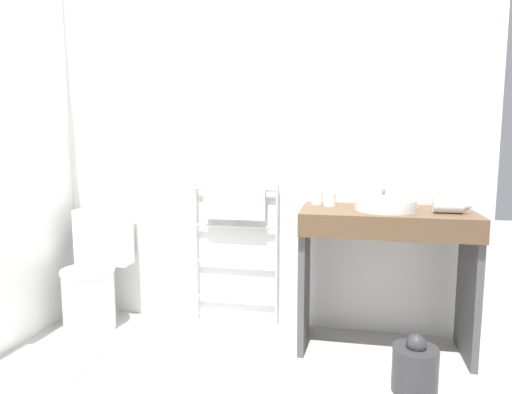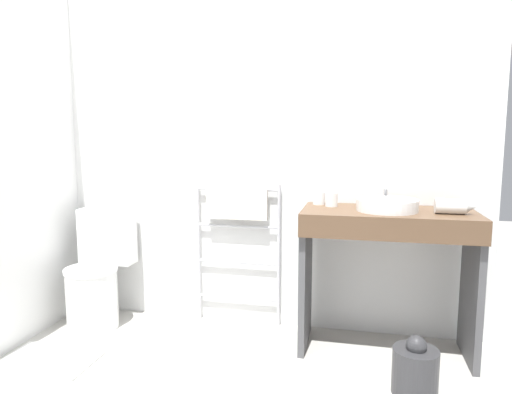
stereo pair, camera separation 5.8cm
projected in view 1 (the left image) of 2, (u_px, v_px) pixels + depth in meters
wall_back at (258, 143)px, 3.20m from camera, size 3.10×0.12×2.59m
wall_side at (2, 144)px, 2.82m from camera, size 0.12×1.87×2.59m
toilet at (94, 279)px, 3.21m from camera, size 0.40×0.49×0.82m
towel_radiator at (235, 222)px, 3.19m from camera, size 0.61×0.06×1.01m
vanity_counter at (385, 256)px, 2.79m from camera, size 1.03×0.51×0.89m
sink_basin at (385, 204)px, 2.75m from camera, size 0.36×0.36×0.07m
faucet at (383, 192)px, 2.93m from camera, size 0.02×0.10×0.14m
cup_near_wall at (317, 198)px, 3.00m from camera, size 0.08×0.08×0.08m
cup_near_edge at (330, 199)px, 2.92m from camera, size 0.08×0.08×0.09m
hair_dryer at (449, 206)px, 2.66m from camera, size 0.22×0.19×0.09m
trash_bin at (415, 368)px, 2.39m from camera, size 0.24×0.27×0.32m
bath_mat at (47, 362)px, 2.70m from camera, size 0.56×0.36×0.01m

